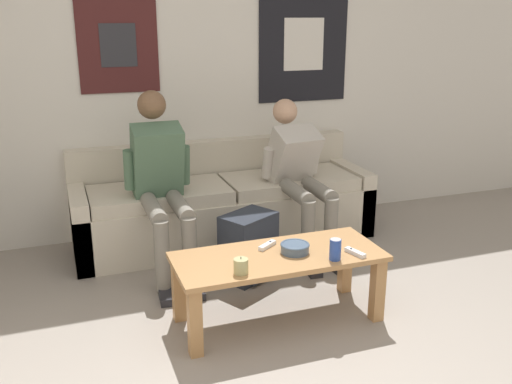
% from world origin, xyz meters
% --- Properties ---
extents(wall_back, '(10.00, 0.07, 2.55)m').
position_xyz_m(wall_back, '(0.00, 2.73, 1.28)').
color(wall_back, silver).
rests_on(wall_back, ground_plane).
extents(couch, '(2.33, 0.72, 0.76)m').
position_xyz_m(couch, '(0.21, 2.36, 0.28)').
color(couch, beige).
rests_on(couch, ground_plane).
extents(coffee_table, '(1.21, 0.51, 0.42)m').
position_xyz_m(coffee_table, '(0.14, 1.03, 0.34)').
color(coffee_table, '#B27F4C').
rests_on(coffee_table, ground_plane).
extents(person_seated_adult, '(0.47, 0.92, 1.24)m').
position_xyz_m(person_seated_adult, '(-0.35, 1.99, 0.67)').
color(person_seated_adult, gray).
rests_on(person_seated_adult, ground_plane).
extents(person_seated_teen, '(0.47, 0.95, 1.12)m').
position_xyz_m(person_seated_teen, '(0.70, 2.02, 0.62)').
color(person_seated_teen, gray).
rests_on(person_seated_teen, ground_plane).
extents(backpack, '(0.43, 0.39, 0.46)m').
position_xyz_m(backpack, '(0.17, 1.62, 0.22)').
color(backpack, '#282D38').
rests_on(backpack, ground_plane).
extents(ceramic_bowl, '(0.17, 0.17, 0.06)m').
position_xyz_m(ceramic_bowl, '(0.24, 1.02, 0.45)').
color(ceramic_bowl, '#475B75').
rests_on(ceramic_bowl, coffee_table).
extents(pillar_candle, '(0.08, 0.08, 0.09)m').
position_xyz_m(pillar_candle, '(-0.14, 0.86, 0.46)').
color(pillar_candle, tan).
rests_on(pillar_candle, coffee_table).
extents(drink_can_blue, '(0.07, 0.07, 0.12)m').
position_xyz_m(drink_can_blue, '(0.41, 0.85, 0.48)').
color(drink_can_blue, '#28479E').
rests_on(drink_can_blue, coffee_table).
extents(game_controller_near_left, '(0.14, 0.11, 0.03)m').
position_xyz_m(game_controller_near_left, '(0.12, 1.15, 0.43)').
color(game_controller_near_left, white).
rests_on(game_controller_near_left, coffee_table).
extents(game_controller_near_right, '(0.07, 0.15, 0.03)m').
position_xyz_m(game_controller_near_right, '(0.56, 0.87, 0.43)').
color(game_controller_near_right, white).
rests_on(game_controller_near_right, coffee_table).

